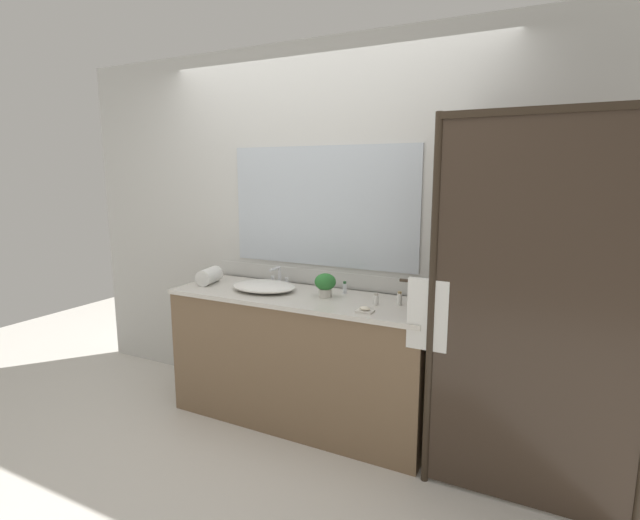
{
  "coord_description": "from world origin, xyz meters",
  "views": [
    {
      "loc": [
        1.55,
        -2.73,
        1.7
      ],
      "look_at": [
        0.15,
        0.0,
        1.15
      ],
      "focal_mm": 27.16,
      "sensor_mm": 36.0,
      "label": 1
    }
  ],
  "objects": [
    {
      "name": "soap_dish",
      "position": [
        0.54,
        -0.18,
        0.91
      ],
      "size": [
        0.1,
        0.07,
        0.04
      ],
      "color": "silver",
      "rests_on": "vanity_cabinet"
    },
    {
      "name": "amenity_bottle_lotion",
      "position": [
        0.25,
        0.18,
        0.94
      ],
      "size": [
        0.03,
        0.03,
        0.08
      ],
      "color": "silver",
      "rests_on": "vanity_cabinet"
    },
    {
      "name": "ground_plane",
      "position": [
        0.0,
        0.0,
        0.0
      ],
      "size": [
        8.0,
        8.0,
        0.0
      ],
      "primitive_type": "plane",
      "color": "silver"
    },
    {
      "name": "shower_enclosure",
      "position": [
        1.27,
        -0.19,
        1.02
      ],
      "size": [
        1.2,
        0.59,
        2.0
      ],
      "color": "#2D2319",
      "rests_on": "ground_plane"
    },
    {
      "name": "sink_basin",
      "position": [
        -0.29,
        -0.0,
        0.93
      ],
      "size": [
        0.47,
        0.35,
        0.06
      ],
      "primitive_type": "ellipsoid",
      "color": "white",
      "rests_on": "vanity_cabinet"
    },
    {
      "name": "vanity_cabinet",
      "position": [
        0.0,
        0.01,
        0.45
      ],
      "size": [
        1.8,
        0.58,
        0.9
      ],
      "color": "brown",
      "rests_on": "ground_plane"
    },
    {
      "name": "faucet",
      "position": [
        -0.29,
        0.19,
        0.95
      ],
      "size": [
        0.17,
        0.15,
        0.14
      ],
      "color": "silver",
      "rests_on": "vanity_cabinet"
    },
    {
      "name": "amenity_bottle_shampoo",
      "position": [
        0.67,
        0.06,
        0.94
      ],
      "size": [
        0.03,
        0.03,
        0.09
      ],
      "color": "white",
      "rests_on": "vanity_cabinet"
    },
    {
      "name": "wall_back_with_mirror",
      "position": [
        0.0,
        0.34,
        1.3
      ],
      "size": [
        4.4,
        0.06,
        2.6
      ],
      "color": "silver",
      "rests_on": "ground_plane"
    },
    {
      "name": "potted_plant",
      "position": [
        0.17,
        0.03,
        0.99
      ],
      "size": [
        0.14,
        0.14,
        0.16
      ],
      "color": "beige",
      "rests_on": "vanity_cabinet"
    },
    {
      "name": "rolled_towel_near_edge",
      "position": [
        -0.76,
        -0.01,
        0.96
      ],
      "size": [
        0.16,
        0.23,
        0.12
      ],
      "primitive_type": "cylinder",
      "rotation": [
        1.57,
        0.0,
        0.21
      ],
      "color": "white",
      "rests_on": "vanity_cabinet"
    },
    {
      "name": "amenity_bottle_body_wash",
      "position": [
        0.54,
        0.0,
        0.94
      ],
      "size": [
        0.03,
        0.03,
        0.08
      ],
      "color": "white",
      "rests_on": "vanity_cabinet"
    }
  ]
}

